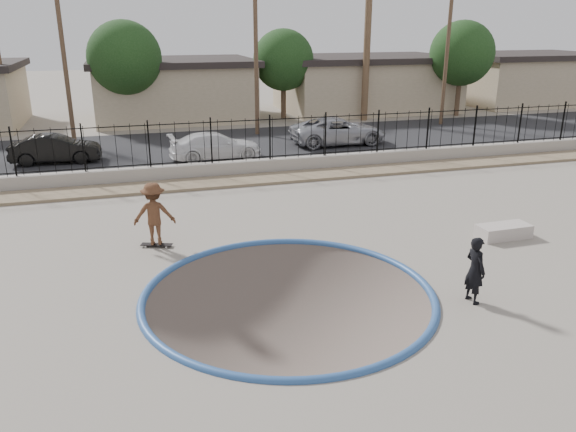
# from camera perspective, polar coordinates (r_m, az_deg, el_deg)

# --- Properties ---
(ground) EXTENTS (120.00, 120.00, 2.20)m
(ground) POSITION_cam_1_polar(r_m,az_deg,el_deg) (25.78, -8.14, 2.53)
(ground) COLOR slate
(ground) RESTS_ON ground
(bowl_pit) EXTENTS (6.84, 6.84, 1.80)m
(bowl_pit) POSITION_cam_1_polar(r_m,az_deg,el_deg) (13.47, 0.04, -8.03)
(bowl_pit) COLOR #51453E
(bowl_pit) RESTS_ON ground
(coping_ring) EXTENTS (7.04, 7.04, 0.20)m
(coping_ring) POSITION_cam_1_polar(r_m,az_deg,el_deg) (13.47, 0.04, -8.03)
(coping_ring) COLOR #2C528F
(coping_ring) RESTS_ON ground
(rock_strip) EXTENTS (42.00, 1.60, 0.11)m
(rock_strip) POSITION_cam_1_polar(r_m,az_deg,el_deg) (22.80, -7.22, 3.41)
(rock_strip) COLOR #8E7D5D
(rock_strip) RESTS_ON ground
(retaining_wall) EXTENTS (42.00, 0.45, 0.60)m
(retaining_wall) POSITION_cam_1_polar(r_m,az_deg,el_deg) (23.79, -7.68, 4.66)
(retaining_wall) COLOR gray
(retaining_wall) RESTS_ON ground
(fence) EXTENTS (40.00, 0.04, 1.80)m
(fence) POSITION_cam_1_polar(r_m,az_deg,el_deg) (23.52, -7.81, 7.49)
(fence) COLOR black
(fence) RESTS_ON retaining_wall
(street) EXTENTS (90.00, 8.00, 0.04)m
(street) POSITION_cam_1_polar(r_m,az_deg,el_deg) (30.33, -9.66, 7.12)
(street) COLOR black
(street) RESTS_ON ground
(house_center) EXTENTS (10.60, 8.60, 3.90)m
(house_center) POSITION_cam_1_polar(r_m,az_deg,el_deg) (39.38, -11.59, 12.58)
(house_center) COLOR tan
(house_center) RESTS_ON ground
(house_east) EXTENTS (12.60, 8.60, 3.90)m
(house_east) POSITION_cam_1_polar(r_m,az_deg,el_deg) (42.91, 7.86, 13.28)
(house_east) COLOR tan
(house_east) RESTS_ON ground
(house_east_far) EXTENTS (11.60, 8.60, 3.90)m
(house_east_far) POSITION_cam_1_polar(r_m,az_deg,el_deg) (50.24, 23.01, 12.81)
(house_east_far) COLOR tan
(house_east_far) RESTS_ON ground
(palm_right) EXTENTS (2.30, 2.30, 10.30)m
(palm_right) POSITION_cam_1_polar(r_m,az_deg,el_deg) (37.81, 8.22, 20.65)
(palm_right) COLOR brown
(palm_right) RESTS_ON ground
(utility_pole_left) EXTENTS (1.70, 0.24, 9.00)m
(utility_pole_left) POSITION_cam_1_polar(r_m,az_deg,el_deg) (31.65, -21.85, 15.13)
(utility_pole_left) COLOR #473323
(utility_pole_left) RESTS_ON ground
(utility_pole_mid) EXTENTS (1.70, 0.24, 9.50)m
(utility_pole_mid) POSITION_cam_1_polar(r_m,az_deg,el_deg) (32.39, -3.29, 16.91)
(utility_pole_mid) COLOR #473323
(utility_pole_mid) RESTS_ON ground
(utility_pole_right) EXTENTS (1.70, 0.24, 9.00)m
(utility_pole_right) POSITION_cam_1_polar(r_m,az_deg,el_deg) (37.03, 15.89, 16.12)
(utility_pole_right) COLOR #473323
(utility_pole_right) RESTS_ON ground
(street_tree_left) EXTENTS (4.32, 4.32, 6.36)m
(street_tree_left) POSITION_cam_1_polar(r_m,az_deg,el_deg) (35.57, -16.27, 15.16)
(street_tree_left) COLOR #473323
(street_tree_left) RESTS_ON ground
(street_tree_mid) EXTENTS (3.96, 3.96, 5.83)m
(street_tree_mid) POSITION_cam_1_polar(r_m,az_deg,el_deg) (38.03, -0.47, 15.56)
(street_tree_mid) COLOR #473323
(street_tree_mid) RESTS_ON ground
(street_tree_right) EXTENTS (4.32, 4.32, 6.36)m
(street_tree_right) POSITION_cam_1_polar(r_m,az_deg,el_deg) (41.18, 17.26, 15.50)
(street_tree_right) COLOR #473323
(street_tree_right) RESTS_ON ground
(skater) EXTENTS (1.25, 0.82, 1.82)m
(skater) POSITION_cam_1_polar(r_m,az_deg,el_deg) (16.38, -13.42, -0.10)
(skater) COLOR brown
(skater) RESTS_ON ground
(skateboard) EXTENTS (0.92, 0.53, 0.08)m
(skateboard) POSITION_cam_1_polar(r_m,az_deg,el_deg) (16.67, -13.20, -2.85)
(skateboard) COLOR black
(skateboard) RESTS_ON ground
(videographer) EXTENTS (0.45, 0.62, 1.59)m
(videographer) POSITION_cam_1_polar(r_m,az_deg,el_deg) (13.54, 18.47, -5.22)
(videographer) COLOR black
(videographer) RESTS_ON ground
(concrete_ledge) EXTENTS (1.61, 0.72, 0.40)m
(concrete_ledge) POSITION_cam_1_polar(r_m,az_deg,el_deg) (18.07, 21.04, -1.45)
(concrete_ledge) COLOR #B4A89F
(concrete_ledge) RESTS_ON ground
(car_b) EXTENTS (3.98, 1.52, 1.29)m
(car_b) POSITION_cam_1_polar(r_m,az_deg,el_deg) (27.94, -22.54, 6.33)
(car_b) COLOR black
(car_b) RESTS_ON street
(car_c) EXTENTS (4.39, 1.98, 1.25)m
(car_c) POSITION_cam_1_polar(r_m,az_deg,el_deg) (26.79, -7.39, 7.08)
(car_c) COLOR white
(car_c) RESTS_ON street
(car_d) EXTENTS (5.07, 2.37, 1.40)m
(car_d) POSITION_cam_1_polar(r_m,az_deg,el_deg) (30.06, 5.14, 8.60)
(car_d) COLOR #9E9FA6
(car_d) RESTS_ON street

